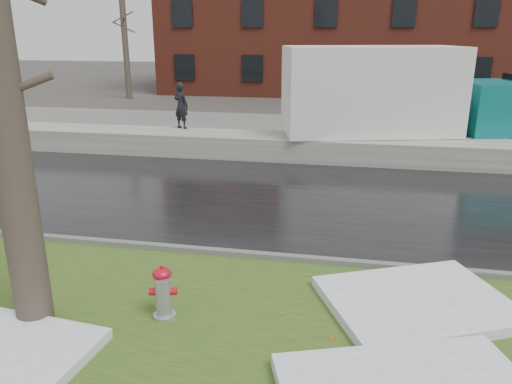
# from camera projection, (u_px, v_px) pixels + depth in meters

# --- Properties ---
(ground) EXTENTS (120.00, 120.00, 0.00)m
(ground) POSITION_uv_depth(u_px,v_px,m) (238.00, 285.00, 8.18)
(ground) COLOR #47423D
(ground) RESTS_ON ground
(verge) EXTENTS (60.00, 4.50, 0.04)m
(verge) POSITION_uv_depth(u_px,v_px,m) (219.00, 326.00, 7.01)
(verge) COLOR #2B4C19
(verge) RESTS_ON ground
(road) EXTENTS (60.00, 7.00, 0.03)m
(road) POSITION_uv_depth(u_px,v_px,m) (279.00, 198.00, 12.38)
(road) COLOR black
(road) RESTS_ON ground
(parking_lot) EXTENTS (60.00, 9.00, 0.03)m
(parking_lot) POSITION_uv_depth(u_px,v_px,m) (310.00, 133.00, 20.32)
(parking_lot) COLOR slate
(parking_lot) RESTS_ON ground
(curb) EXTENTS (60.00, 0.15, 0.14)m
(curb) POSITION_uv_depth(u_px,v_px,m) (251.00, 255.00, 9.09)
(curb) COLOR slate
(curb) RESTS_ON ground
(snowbank) EXTENTS (60.00, 1.60, 0.75)m
(snowbank) POSITION_uv_depth(u_px,v_px,m) (298.00, 147.00, 16.19)
(snowbank) COLOR #B3AEA4
(snowbank) RESTS_ON ground
(brick_building) EXTENTS (26.00, 12.00, 10.00)m
(brick_building) POSITION_uv_depth(u_px,v_px,m) (364.00, 16.00, 34.31)
(brick_building) COLOR maroon
(brick_building) RESTS_ON ground
(bg_tree_left) EXTENTS (1.40, 1.62, 6.50)m
(bg_tree_left) POSITION_uv_depth(u_px,v_px,m) (125.00, 43.00, 29.90)
(bg_tree_left) COLOR brown
(bg_tree_left) RESTS_ON ground
(bg_tree_center) EXTENTS (1.40, 1.62, 6.50)m
(bg_tree_center) POSITION_uv_depth(u_px,v_px,m) (238.00, 42.00, 32.54)
(bg_tree_center) COLOR brown
(bg_tree_center) RESTS_ON ground
(fire_hydrant) EXTENTS (0.41, 0.37, 0.82)m
(fire_hydrant) POSITION_uv_depth(u_px,v_px,m) (163.00, 290.00, 7.05)
(fire_hydrant) COLOR #9EA1A6
(fire_hydrant) RESTS_ON verge
(tree) EXTENTS (1.24, 1.44, 6.20)m
(tree) POSITION_uv_depth(u_px,v_px,m) (2.00, 100.00, 6.13)
(tree) COLOR brown
(tree) RESTS_ON verge
(box_truck) EXTENTS (10.67, 4.58, 3.53)m
(box_truck) POSITION_uv_depth(u_px,v_px,m) (403.00, 99.00, 16.31)
(box_truck) COLOR black
(box_truck) RESTS_ON ground
(worker) EXTENTS (0.68, 0.57, 1.57)m
(worker) POSITION_uv_depth(u_px,v_px,m) (181.00, 106.00, 17.15)
(worker) COLOR black
(worker) RESTS_ON snowbank
(snow_patch_near) EXTENTS (3.20, 2.90, 0.16)m
(snow_patch_near) POSITION_uv_depth(u_px,v_px,m) (417.00, 302.00, 7.42)
(snow_patch_near) COLOR white
(snow_patch_near) RESTS_ON verge
(snow_patch_far) EXTENTS (2.36, 1.82, 0.14)m
(snow_patch_far) POSITION_uv_depth(u_px,v_px,m) (1.00, 353.00, 6.27)
(snow_patch_far) COLOR white
(snow_patch_far) RESTS_ON verge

